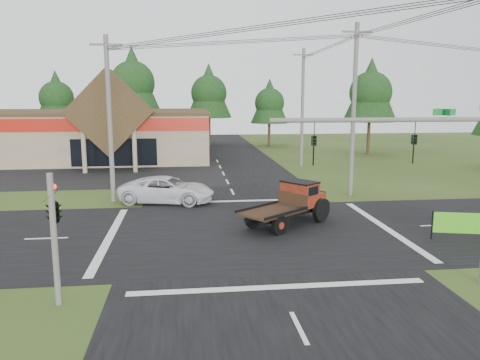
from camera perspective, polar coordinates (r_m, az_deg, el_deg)
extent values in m
plane|color=#2F4017|center=(23.78, 1.45, -6.36)|extent=(120.00, 120.00, 0.00)
cube|color=black|center=(23.78, 1.45, -6.34)|extent=(12.00, 120.00, 0.02)
cube|color=black|center=(23.78, 1.45, -6.33)|extent=(120.00, 12.00, 0.02)
cube|color=black|center=(43.48, -20.88, 0.60)|extent=(28.00, 14.00, 0.02)
cube|color=gray|center=(54.27, -20.29, 5.08)|extent=(30.00, 15.00, 5.00)
cube|color=#372816|center=(54.13, -20.45, 7.76)|extent=(30.40, 15.40, 0.30)
cube|color=maroon|center=(46.87, -22.55, 6.17)|extent=(30.00, 0.12, 1.20)
cube|color=#372816|center=(44.61, -15.50, 7.96)|extent=(7.78, 4.00, 7.78)
cylinder|color=gray|center=(43.57, -18.49, 3.40)|extent=(0.40, 0.40, 4.00)
cylinder|color=gray|center=(42.88, -12.72, 3.58)|extent=(0.40, 0.40, 4.00)
cube|color=black|center=(45.86, -15.09, 3.26)|extent=(8.00, 0.08, 2.60)
cylinder|color=#595651|center=(16.51, 17.53, 7.01)|extent=(8.00, 0.16, 0.16)
imported|color=black|center=(17.02, 20.43, 3.54)|extent=(0.16, 0.20, 1.00)
imported|color=black|center=(15.75, 8.98, 3.57)|extent=(0.16, 0.20, 1.00)
cube|color=#0C6626|center=(17.41, 23.65, 7.60)|extent=(0.80, 0.04, 0.22)
cylinder|color=#595651|center=(16.32, -21.69, -6.86)|extent=(0.20, 0.20, 4.40)
imported|color=black|center=(16.16, -21.86, -1.55)|extent=(0.53, 2.48, 1.00)
sphere|color=#FF0C0C|center=(16.26, -21.77, -0.76)|extent=(0.18, 0.18, 0.18)
cylinder|color=#595651|center=(30.98, -15.60, 7.01)|extent=(0.30, 0.30, 10.50)
cube|color=#595651|center=(31.09, -16.03, 15.59)|extent=(2.00, 0.12, 0.12)
cylinder|color=#595651|center=(32.57, 13.68, 8.12)|extent=(0.30, 0.30, 11.50)
cube|color=#595651|center=(32.81, 14.08, 17.14)|extent=(2.00, 0.12, 0.12)
cylinder|color=#595651|center=(45.97, 7.61, 8.67)|extent=(0.30, 0.30, 11.20)
cube|color=#595651|center=(46.11, 7.76, 14.89)|extent=(2.00, 0.12, 0.12)
cylinder|color=#332316|center=(66.90, -21.20, 5.23)|extent=(0.36, 0.36, 3.50)
cone|color=black|center=(66.71, -21.48, 9.55)|extent=(5.60, 5.60, 6.60)
sphere|color=black|center=(66.71, -21.47, 9.30)|extent=(4.40, 4.40, 4.40)
cylinder|color=#332316|center=(64.09, -12.73, 5.95)|extent=(0.36, 0.36, 4.55)
cone|color=black|center=(63.96, -12.96, 11.83)|extent=(7.28, 7.28, 8.58)
sphere|color=black|center=(63.95, -12.95, 11.48)|extent=(5.72, 5.72, 5.72)
cylinder|color=#332316|center=(64.83, -3.76, 5.92)|extent=(0.36, 0.36, 3.85)
cone|color=black|center=(64.65, -3.82, 10.83)|extent=(6.16, 6.16, 7.26)
sphere|color=black|center=(64.65, -3.81, 10.54)|extent=(4.84, 4.84, 4.84)
cylinder|color=#332316|center=(63.78, 3.57, 5.53)|extent=(0.36, 0.36, 3.15)
cone|color=black|center=(63.57, 3.62, 9.62)|extent=(5.04, 5.04, 5.94)
sphere|color=black|center=(63.57, 3.61, 9.38)|extent=(3.96, 3.96, 3.96)
cylinder|color=#332316|center=(56.89, 15.38, 4.97)|extent=(0.36, 0.36, 3.85)
cone|color=black|center=(56.69, 15.65, 10.57)|extent=(6.16, 6.16, 7.26)
sphere|color=black|center=(56.68, 15.64, 10.24)|extent=(4.84, 4.84, 4.84)
imported|color=silver|center=(30.43, -8.87, -1.18)|extent=(6.47, 4.05, 1.67)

